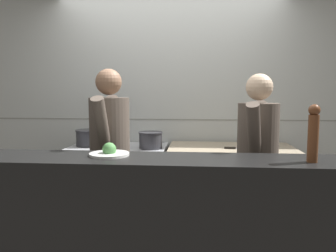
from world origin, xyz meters
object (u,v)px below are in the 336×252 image
at_px(mixing_bowl_steel, 251,142).
at_px(chefs_knife, 239,148).
at_px(braising_pot, 151,140).
at_px(pepper_mill, 313,132).
at_px(stock_pot, 89,137).
at_px(plated_dish_main, 109,152).
at_px(sauce_pot, 114,139).
at_px(chef_sous, 257,162).
at_px(chef_head_cook, 110,156).
at_px(oven_range, 118,188).

relative_size(mixing_bowl_steel, chefs_knife, 0.85).
height_order(braising_pot, pepper_mill, pepper_mill).
xyz_separation_m(stock_pot, chefs_knife, (1.55, -0.18, -0.06)).
relative_size(stock_pot, mixing_bowl_steel, 0.98).
bearing_deg(plated_dish_main, chefs_knife, 46.03).
distance_m(sauce_pot, chef_sous, 1.52).
relative_size(mixing_bowl_steel, pepper_mill, 0.81).
distance_m(mixing_bowl_steel, chef_head_cook, 1.43).
bearing_deg(chef_sous, braising_pot, 166.48).
bearing_deg(chef_head_cook, oven_range, 99.57).
height_order(braising_pot, chefs_knife, braising_pot).
bearing_deg(pepper_mill, sauce_pot, 140.55).
xyz_separation_m(stock_pot, chef_sous, (1.63, -0.71, -0.09)).
xyz_separation_m(mixing_bowl_steel, chefs_knife, (-0.14, -0.13, -0.04)).
bearing_deg(mixing_bowl_steel, pepper_mill, -82.82).
bearing_deg(chefs_knife, plated_dish_main, -133.97).
xyz_separation_m(sauce_pot, mixing_bowl_steel, (1.42, -0.03, -0.01)).
xyz_separation_m(oven_range, plated_dish_main, (0.24, -1.16, 0.61)).
bearing_deg(pepper_mill, plated_dish_main, 175.80).
bearing_deg(oven_range, stock_pot, 169.82).
bearing_deg(stock_pot, pepper_mill, -35.38).
distance_m(plated_dish_main, pepper_mill, 1.31).
bearing_deg(braising_pot, chef_sous, -31.96).
relative_size(oven_range, plated_dish_main, 3.77).
distance_m(sauce_pot, mixing_bowl_steel, 1.42).
relative_size(chefs_knife, plated_dish_main, 1.27).
bearing_deg(mixing_bowl_steel, chef_head_cook, -154.18).
xyz_separation_m(pepper_mill, chef_sous, (-0.22, 0.61, -0.32)).
bearing_deg(mixing_bowl_steel, oven_range, -179.83).
xyz_separation_m(sauce_pot, chef_sous, (1.36, -0.69, -0.07)).
relative_size(braising_pot, chef_head_cook, 0.15).
relative_size(chefs_knife, pepper_mill, 0.96).
bearing_deg(plated_dish_main, sauce_pot, 102.94).
bearing_deg(oven_range, plated_dish_main, -78.49).
bearing_deg(chef_sous, stock_pot, 175.08).
bearing_deg(mixing_bowl_steel, stock_pot, 178.22).
distance_m(chefs_knife, chef_head_cook, 1.24).
xyz_separation_m(plated_dish_main, pepper_mill, (1.30, -0.10, 0.16)).
bearing_deg(chef_head_cook, chef_sous, -0.41).
distance_m(sauce_pot, plated_dish_main, 1.24).
relative_size(plated_dish_main, chef_sous, 0.17).
xyz_separation_m(sauce_pot, chef_head_cook, (0.13, -0.66, -0.05)).
xyz_separation_m(sauce_pot, plated_dish_main, (0.28, -1.20, 0.09)).
xyz_separation_m(stock_pot, pepper_mill, (1.85, -1.32, 0.24)).
xyz_separation_m(oven_range, chef_sous, (1.32, -0.65, 0.45)).
relative_size(sauce_pot, braising_pot, 1.07).
bearing_deg(stock_pot, chefs_knife, -6.75).
xyz_separation_m(plated_dish_main, chef_sous, (1.08, 0.51, -0.16)).
relative_size(plated_dish_main, pepper_mill, 0.76).
xyz_separation_m(sauce_pot, braising_pot, (0.40, -0.09, 0.01)).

